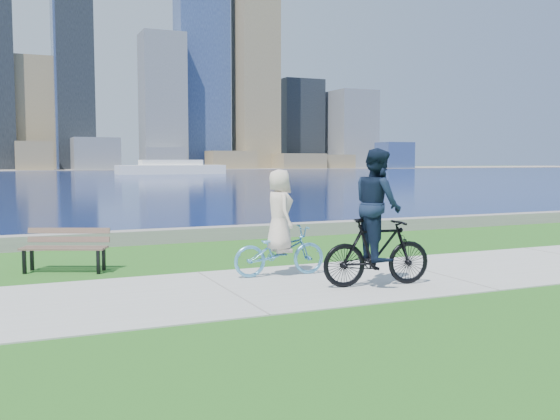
{
  "coord_description": "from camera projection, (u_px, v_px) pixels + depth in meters",
  "views": [
    {
      "loc": [
        -3.18,
        -9.41,
        2.11
      ],
      "look_at": [
        1.82,
        2.08,
        1.1
      ],
      "focal_mm": 40.0,
      "sensor_mm": 36.0,
      "label": 1
    }
  ],
  "objects": [
    {
      "name": "ground",
      "position": [
        228.0,
        291.0,
        10.04
      ],
      "size": [
        320.0,
        320.0,
        0.0
      ],
      "primitive_type": "plane",
      "color": "#1E5717",
      "rests_on": "ground"
    },
    {
      "name": "concrete_path",
      "position": [
        228.0,
        291.0,
        10.03
      ],
      "size": [
        80.0,
        3.5,
        0.02
      ],
      "primitive_type": "cube",
      "color": "#A7A8A3",
      "rests_on": "ground"
    },
    {
      "name": "seawall",
      "position": [
        149.0,
        237.0,
        15.69
      ],
      "size": [
        90.0,
        0.5,
        0.35
      ],
      "primitive_type": "cube",
      "color": "gray",
      "rests_on": "ground"
    },
    {
      "name": "bay_water",
      "position": [
        37.0,
        177.0,
        75.83
      ],
      "size": [
        320.0,
        131.0,
        0.01
      ],
      "primitive_type": "cube",
      "color": "#0B194C",
      "rests_on": "ground"
    },
    {
      "name": "far_shore",
      "position": [
        25.0,
        170.0,
        128.82
      ],
      "size": [
        320.0,
        30.0,
        0.12
      ],
      "primitive_type": "cube",
      "color": "gray",
      "rests_on": "ground"
    },
    {
      "name": "city_skyline",
      "position": [
        32.0,
        54.0,
        127.54
      ],
      "size": [
        176.77,
        20.88,
        76.0
      ],
      "color": "slate",
      "rests_on": "ground"
    },
    {
      "name": "ferry_far",
      "position": [
        171.0,
        168.0,
        90.61
      ],
      "size": [
        15.4,
        4.4,
        2.09
      ],
      "color": "white",
      "rests_on": "ground"
    },
    {
      "name": "park_bench",
      "position": [
        66.0,
        245.0,
        11.77
      ],
      "size": [
        1.66,
        1.13,
        0.81
      ],
      "rotation": [
        0.0,
        0.0,
        -0.42
      ],
      "color": "black",
      "rests_on": "ground"
    },
    {
      "name": "cyclist_woman",
      "position": [
        279.0,
        236.0,
        11.23
      ],
      "size": [
        0.71,
        1.75,
        1.92
      ],
      "rotation": [
        0.0,
        0.0,
        1.51
      ],
      "color": "#56A3D2",
      "rests_on": "ground"
    },
    {
      "name": "cyclist_man",
      "position": [
        377.0,
        228.0,
        10.3
      ],
      "size": [
        0.81,
        1.94,
        2.28
      ],
      "rotation": [
        0.0,
        0.0,
        1.43
      ],
      "color": "black",
      "rests_on": "ground"
    }
  ]
}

